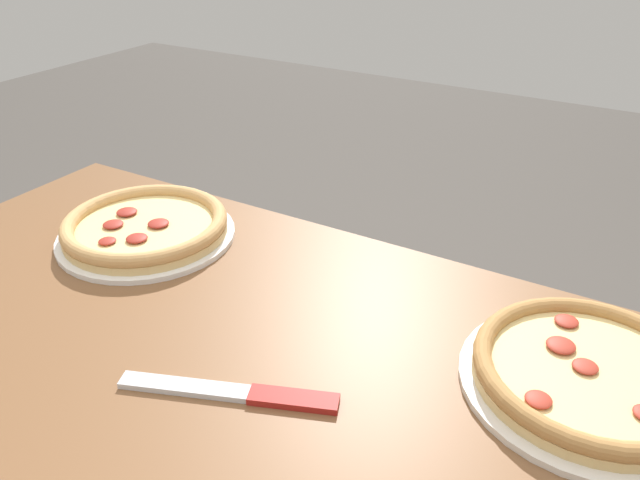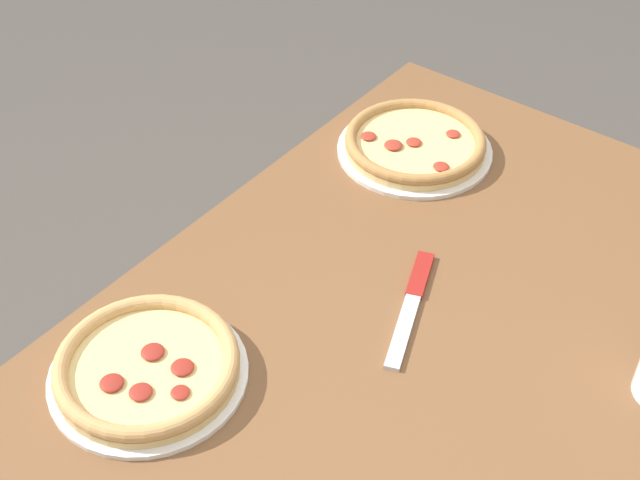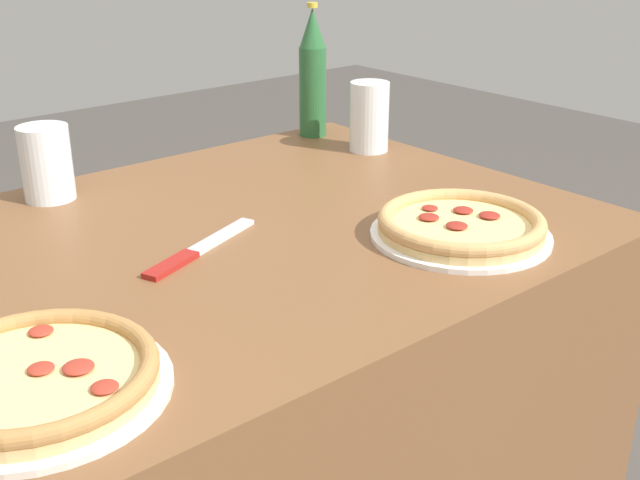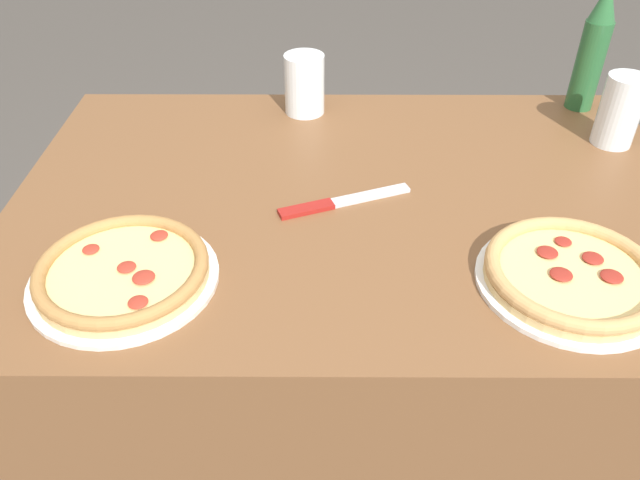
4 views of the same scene
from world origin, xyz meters
name	(u,v)px [view 2 (image 2 of 4)]	position (x,y,z in m)	size (l,w,h in m)	color
table	(401,480)	(0.00, 0.00, 0.39)	(1.20, 0.81, 0.77)	brown
pizza_pepperoni	(415,144)	(0.35, 0.23, 0.79)	(0.27, 0.27, 0.04)	silver
pizza_salami	(147,367)	(-0.30, 0.24, 0.79)	(0.27, 0.27, 0.04)	white
knife	(412,302)	(0.03, 0.03, 0.78)	(0.23, 0.11, 0.01)	maroon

